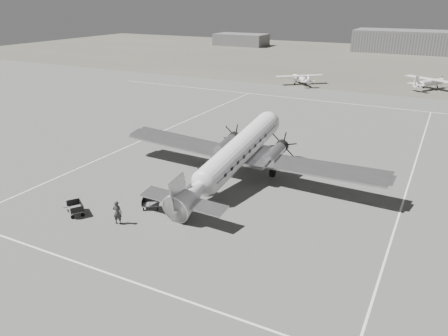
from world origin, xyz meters
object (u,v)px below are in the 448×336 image
(hangar_main, at_px, (426,42))
(baggage_cart_far, at_px, (75,209))
(dc3_airliner, at_px, (234,157))
(light_plane_left, at_px, (301,79))
(ramp_agent, at_px, (175,191))
(baggage_cart_near, at_px, (151,204))
(shed_secondary, at_px, (241,40))
(ground_crew, at_px, (117,213))
(light_plane_right, at_px, (430,84))
(passenger, at_px, (183,185))

(hangar_main, distance_m, baggage_cart_far, 129.99)
(dc3_airliner, relative_size, light_plane_left, 2.83)
(ramp_agent, bearing_deg, baggage_cart_near, 175.62)
(shed_secondary, distance_m, dc3_airliner, 124.31)
(hangar_main, distance_m, ground_crew, 129.23)
(ground_crew, bearing_deg, hangar_main, -114.13)
(dc3_airliner, relative_size, ramp_agent, 18.05)
(shed_secondary, height_order, ramp_agent, shed_secondary)
(dc3_airliner, height_order, baggage_cart_near, dc3_airliner)
(shed_secondary, bearing_deg, hangar_main, 4.76)
(light_plane_left, height_order, light_plane_right, light_plane_right)
(ramp_agent, bearing_deg, shed_secondary, 35.22)
(baggage_cart_far, height_order, passenger, passenger)
(baggage_cart_near, xyz_separation_m, baggage_cart_far, (-4.71, -3.54, 0.07))
(light_plane_right, xyz_separation_m, baggage_cart_near, (-16.59, -64.07, -0.71))
(baggage_cart_far, bearing_deg, ramp_agent, 81.25)
(dc3_airliner, xyz_separation_m, passenger, (-2.88, -4.22, -1.70))
(dc3_airliner, bearing_deg, baggage_cart_near, -112.20)
(baggage_cart_far, distance_m, ramp_agent, 8.11)
(hangar_main, height_order, light_plane_left, hangar_main)
(passenger, bearing_deg, ramp_agent, 152.85)
(baggage_cart_far, bearing_deg, light_plane_right, 106.02)
(light_plane_left, bearing_deg, ramp_agent, -123.30)
(ramp_agent, bearing_deg, hangar_main, 7.59)
(light_plane_right, bearing_deg, ground_crew, -73.25)
(light_plane_left, bearing_deg, light_plane_right, -25.42)
(baggage_cart_near, distance_m, ground_crew, 3.33)
(dc3_airliner, xyz_separation_m, light_plane_left, (-9.99, 50.06, -1.59))
(ground_crew, distance_m, ramp_agent, 5.85)
(baggage_cart_near, bearing_deg, baggage_cart_far, -172.36)
(dc3_airliner, xyz_separation_m, baggage_cart_near, (-3.68, -7.82, -2.17))
(light_plane_left, xyz_separation_m, passenger, (7.12, -54.28, -0.11))
(baggage_cart_near, relative_size, passenger, 0.84)
(light_plane_left, bearing_deg, passenger, -123.09)
(baggage_cart_far, height_order, ramp_agent, ramp_agent)
(baggage_cart_near, bearing_deg, light_plane_right, 46.19)
(ground_crew, bearing_deg, shed_secondary, -87.60)
(hangar_main, relative_size, dc3_airliner, 1.55)
(hangar_main, bearing_deg, light_plane_right, -84.89)
(baggage_cart_near, bearing_deg, passenger, 48.15)
(shed_secondary, distance_m, ramp_agent, 128.02)
(shed_secondary, bearing_deg, dc3_airliner, -64.98)
(hangar_main, distance_m, passenger, 122.32)
(shed_secondary, xyz_separation_m, passenger, (49.70, -116.86, -1.12))
(shed_secondary, height_order, ground_crew, shed_secondary)
(light_plane_left, distance_m, baggage_cart_far, 61.44)
(light_plane_left, xyz_separation_m, light_plane_right, (22.90, 6.19, 0.13))
(light_plane_left, height_order, passenger, light_plane_left)
(ground_crew, relative_size, ramp_agent, 1.26)
(light_plane_left, xyz_separation_m, ramp_agent, (7.06, -55.42, -0.24))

